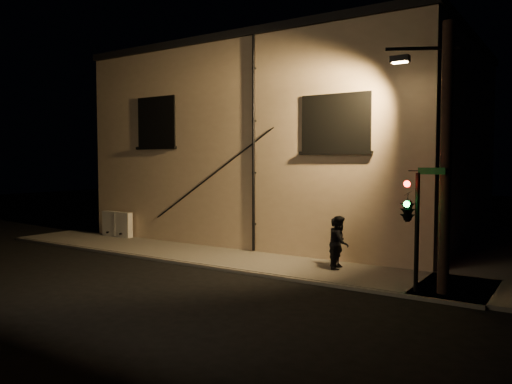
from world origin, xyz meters
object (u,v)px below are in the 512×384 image
Objects in this scene: traffic_signal at (408,209)px; streetlamp_pole at (443,153)px; pedestrian_b at (339,242)px; pedestrian_a at (336,242)px; utility_cabinet at (117,224)px.

streetlamp_pole is (0.76, 0.40, 1.48)m from traffic_signal.
streetlamp_pole reaches higher than pedestrian_b.
pedestrian_a is 0.93× the size of pedestrian_b.
traffic_signal reaches higher than pedestrian_a.
traffic_signal reaches higher than pedestrian_b.
streetlamp_pole is (3.75, -1.59, 2.92)m from pedestrian_a.
traffic_signal is at bearing -9.94° from utility_cabinet.
utility_cabinet is 1.01× the size of pedestrian_b.
pedestrian_b is 0.24× the size of streetlamp_pole.
traffic_signal is (14.35, -2.51, 1.67)m from utility_cabinet.
pedestrian_a is at bearing 156.94° from streetlamp_pole.
traffic_signal is at bearing -152.20° from streetlamp_pole.
pedestrian_a is at bearing 26.85° from pedestrian_b.
traffic_signal is at bearing -99.34° from pedestrian_a.
streetlamp_pole is at bearing -121.62° from pedestrian_b.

